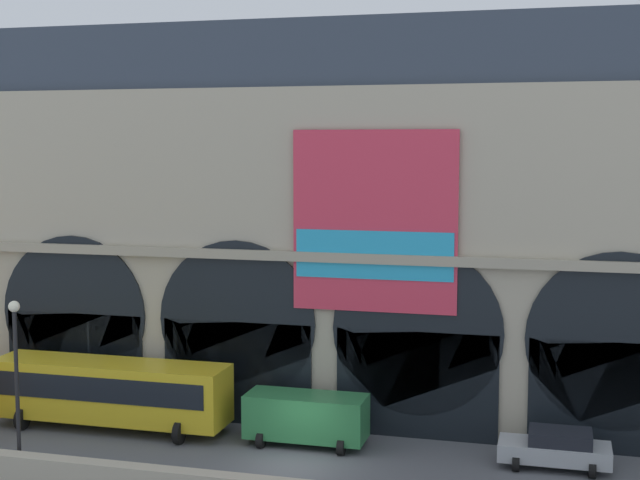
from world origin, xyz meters
The scene contains 6 objects.
ground_plane centered at (0.00, 0.00, 0.00)m, with size 200.00×200.00×0.00m, color #54565B.
station_building centered at (0.03, 7.51, 9.01)m, with size 43.48×5.46×18.51m.
bus_midwest centered at (-9.43, 2.59, 1.78)m, with size 11.00×3.25×3.10m.
van_center centered at (-0.24, 2.79, 1.25)m, with size 5.20×2.48×2.20m.
car_mideast centered at (10.18, 2.69, 0.80)m, with size 4.40×2.22×1.55m.
street_lamp_quayside centered at (-10.18, -3.46, 4.41)m, with size 0.44×0.44×6.90m.
Camera 1 is at (10.12, -33.67, 12.93)m, focal length 50.85 mm.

